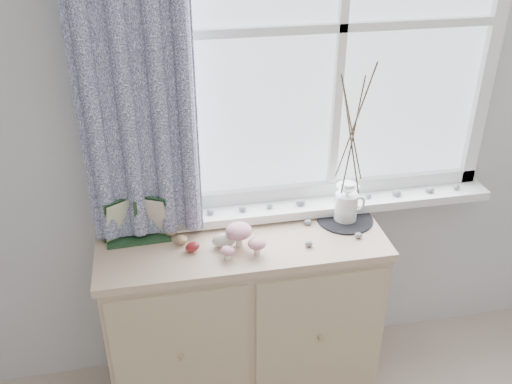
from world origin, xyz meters
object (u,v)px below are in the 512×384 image
Objects in this scene: botanical_book at (137,222)px; toadstool_cluster at (242,236)px; twig_pitcher at (353,130)px; sideboard at (243,318)px.

botanical_book reaches higher than toadstool_cluster.
twig_pitcher is at bearing 14.88° from toadstool_cluster.
twig_pitcher is at bearing -1.93° from botanical_book.
toadstool_cluster is (0.41, -0.12, -0.04)m from botanical_book.
toadstool_cluster is 0.62m from twig_pitcher.
twig_pitcher is (0.48, 0.13, 0.37)m from toadstool_cluster.
twig_pitcher is (0.89, 0.01, 0.33)m from botanical_book.
sideboard is 4.05× the size of botanical_book.
botanical_book is at bearing 163.88° from toadstool_cluster.
botanical_book is 1.60× the size of toadstool_cluster.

